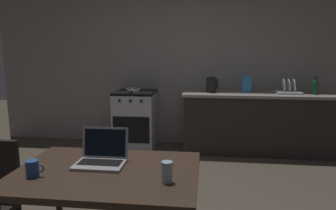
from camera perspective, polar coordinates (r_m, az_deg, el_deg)
back_wall at (r=4.98m, az=4.92°, el=7.51°), size 6.40×0.10×2.57m
kitchen_counter at (r=4.80m, az=15.73°, el=-3.08°), size 2.16×0.64×0.88m
stove_oven at (r=4.86m, az=-5.90°, el=-2.63°), size 0.60×0.62×0.88m
dining_table at (r=2.09m, az=-11.00°, el=-13.55°), size 1.15×0.83×0.76m
laptop at (r=2.16m, az=-11.99°, el=-9.23°), size 0.32×0.26×0.23m
electric_kettle at (r=4.65m, az=7.87°, el=3.67°), size 0.17×0.15×0.23m
bottle at (r=4.85m, az=25.15°, el=3.13°), size 0.07×0.07×0.25m
frying_pan at (r=4.76m, az=-6.28°, el=2.80°), size 0.23×0.40×0.05m
coffee_mug at (r=2.08m, az=-23.38°, el=-10.53°), size 0.11×0.08×0.10m
drinking_glass at (r=1.83m, az=-0.19°, el=-12.06°), size 0.06×0.06×0.12m
cereal_box at (r=4.71m, az=14.06°, el=3.74°), size 0.13×0.05×0.26m
dish_rack at (r=4.81m, az=21.01°, el=2.53°), size 0.34×0.26×0.21m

